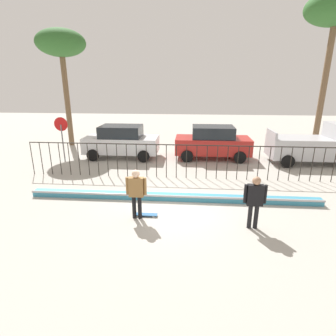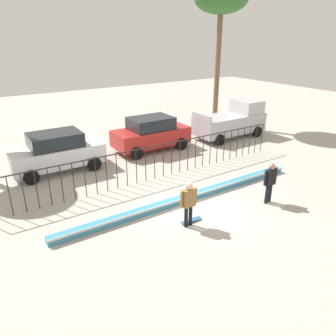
# 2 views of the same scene
# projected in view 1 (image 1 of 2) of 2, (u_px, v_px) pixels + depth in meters

# --- Properties ---
(ground_plane) EXTENTS (60.00, 60.00, 0.00)m
(ground_plane) POSITION_uv_depth(u_px,v_px,m) (171.00, 208.00, 9.59)
(ground_plane) COLOR #ADA89E
(bowl_coping_ledge) EXTENTS (11.00, 0.40, 0.27)m
(bowl_coping_ledge) POSITION_uv_depth(u_px,v_px,m) (173.00, 197.00, 10.25)
(bowl_coping_ledge) COLOR teal
(bowl_coping_ledge) RESTS_ON ground
(perimeter_fence) EXTENTS (14.04, 0.04, 1.60)m
(perimeter_fence) POSITION_uv_depth(u_px,v_px,m) (176.00, 157.00, 12.39)
(perimeter_fence) COLOR black
(perimeter_fence) RESTS_ON ground
(skateboarder) EXTENTS (0.68, 0.25, 1.67)m
(skateboarder) POSITION_uv_depth(u_px,v_px,m) (136.00, 190.00, 8.61)
(skateboarder) COLOR black
(skateboarder) RESTS_ON ground
(skateboard) EXTENTS (0.80, 0.20, 0.07)m
(skateboard) POSITION_uv_depth(u_px,v_px,m) (145.00, 214.00, 9.02)
(skateboard) COLOR #26598C
(skateboard) RESTS_ON ground
(camera_operator) EXTENTS (0.68, 0.25, 1.67)m
(camera_operator) POSITION_uv_depth(u_px,v_px,m) (255.00, 198.00, 8.00)
(camera_operator) COLOR black
(camera_operator) RESTS_ON ground
(parked_car_white) EXTENTS (4.30, 2.12, 1.90)m
(parked_car_white) POSITION_uv_depth(u_px,v_px,m) (122.00, 141.00, 15.91)
(parked_car_white) COLOR silver
(parked_car_white) RESTS_ON ground
(parked_car_red) EXTENTS (4.30, 2.12, 1.90)m
(parked_car_red) POSITION_uv_depth(u_px,v_px,m) (212.00, 142.00, 15.68)
(parked_car_red) COLOR #B2231E
(parked_car_red) RESTS_ON ground
(pickup_truck) EXTENTS (4.70, 2.12, 2.24)m
(pickup_truck) POSITION_uv_depth(u_px,v_px,m) (318.00, 145.00, 14.64)
(pickup_truck) COLOR #B7B7BC
(pickup_truck) RESTS_ON ground
(stop_sign) EXTENTS (0.76, 0.07, 2.50)m
(stop_sign) POSITION_uv_depth(u_px,v_px,m) (62.00, 133.00, 14.82)
(stop_sign) COLOR slate
(stop_sign) RESTS_ON ground
(palm_tree_tall) EXTENTS (3.52, 3.52, 9.29)m
(palm_tree_tall) POSITION_uv_depth(u_px,v_px,m) (336.00, 11.00, 15.24)
(palm_tree_tall) COLOR brown
(palm_tree_tall) RESTS_ON ground
(palm_tree_short) EXTENTS (3.17, 3.17, 7.63)m
(palm_tree_short) POSITION_uv_depth(u_px,v_px,m) (61.00, 45.00, 17.43)
(palm_tree_short) COLOR brown
(palm_tree_short) RESTS_ON ground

